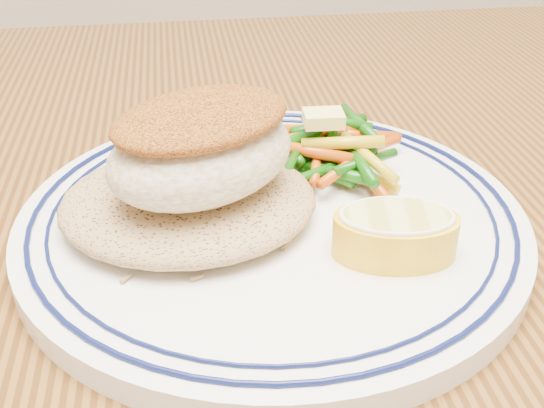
{
  "coord_description": "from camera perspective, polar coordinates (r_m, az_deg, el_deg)",
  "views": [
    {
      "loc": [
        -0.1,
        -0.33,
        0.97
      ],
      "look_at": [
        -0.05,
        0.0,
        0.77
      ],
      "focal_mm": 45.0,
      "sensor_mm": 36.0,
      "label": 1
    }
  ],
  "objects": [
    {
      "name": "plate",
      "position": [
        0.4,
        0.0,
        -1.3
      ],
      "size": [
        0.29,
        0.29,
        0.02
      ],
      "color": "white",
      "rests_on": "dining_table"
    },
    {
      "name": "vegetable_pile",
      "position": [
        0.44,
        4.83,
        4.55
      ],
      "size": [
        0.11,
        0.11,
        0.03
      ],
      "color": "#104C09",
      "rests_on": "plate"
    },
    {
      "name": "lemon_wedge",
      "position": [
        0.36,
        10.27,
        -2.33
      ],
      "size": [
        0.07,
        0.07,
        0.03
      ],
      "color": "yellow",
      "rests_on": "plate"
    },
    {
      "name": "butter_pat",
      "position": [
        0.43,
        4.33,
        7.16
      ],
      "size": [
        0.03,
        0.02,
        0.01
      ],
      "primitive_type": "cube",
      "rotation": [
        0.0,
        0.0,
        -0.05
      ],
      "color": "#F8EB79",
      "rests_on": "vegetable_pile"
    },
    {
      "name": "fish_fillet",
      "position": [
        0.36,
        -5.92,
        4.85
      ],
      "size": [
        0.13,
        0.12,
        0.05
      ],
      "color": "beige",
      "rests_on": "rice_pilaf"
    },
    {
      "name": "dining_table",
      "position": [
        0.47,
        6.13,
        -11.92
      ],
      "size": [
        1.5,
        0.9,
        0.75
      ],
      "color": "#48290E",
      "rests_on": "ground"
    },
    {
      "name": "rice_pilaf",
      "position": [
        0.39,
        -7.02,
        0.62
      ],
      "size": [
        0.14,
        0.13,
        0.03
      ],
      "primitive_type": "ellipsoid",
      "color": "#9F7C4F",
      "rests_on": "plate"
    }
  ]
}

